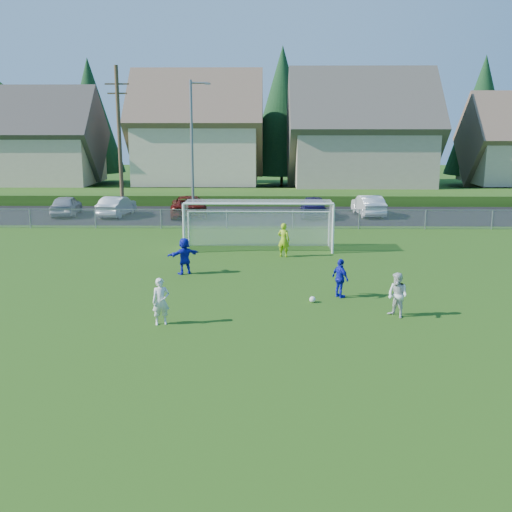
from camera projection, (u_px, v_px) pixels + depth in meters
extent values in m
plane|color=#193D0C|center=(251.00, 381.00, 14.85)|extent=(160.00, 160.00, 0.00)
plane|color=black|center=(260.00, 215.00, 41.69)|extent=(60.00, 60.00, 0.00)
cube|color=#1E420F|center=(261.00, 197.00, 48.93)|extent=(70.00, 6.00, 0.80)
sphere|color=white|center=(312.00, 299.00, 21.32)|extent=(0.22, 0.22, 0.22)
imported|color=silver|center=(161.00, 301.00, 18.87)|extent=(0.63, 0.51, 1.50)
imported|color=silver|center=(397.00, 295.00, 19.59)|extent=(0.89, 0.92, 1.49)
imported|color=#131AB6|center=(340.00, 278.00, 21.82)|extent=(0.75, 0.90, 1.44)
imported|color=#131AB6|center=(184.00, 256.00, 25.27)|extent=(1.45, 1.17, 1.55)
imported|color=#99C417|center=(284.00, 240.00, 28.52)|extent=(0.70, 0.60, 1.63)
imported|color=#95989C|center=(66.00, 205.00, 41.46)|extent=(2.13, 4.28, 1.40)
imported|color=silver|center=(117.00, 206.00, 41.17)|extent=(1.93, 4.31, 1.37)
imported|color=#530E09|center=(189.00, 206.00, 41.19)|extent=(2.95, 5.38, 1.43)
imported|color=#191446|center=(314.00, 206.00, 40.81)|extent=(1.95, 4.40, 1.47)
imported|color=silver|center=(368.00, 205.00, 41.44)|extent=(1.85, 4.42, 1.42)
cylinder|color=white|center=(184.00, 228.00, 29.28)|extent=(0.12, 0.12, 2.44)
cylinder|color=white|center=(333.00, 229.00, 29.17)|extent=(0.12, 0.12, 2.44)
cylinder|color=white|center=(258.00, 204.00, 28.96)|extent=(7.30, 0.12, 0.12)
cylinder|color=white|center=(189.00, 229.00, 31.11)|extent=(0.08, 0.08, 1.80)
cylinder|color=white|center=(329.00, 229.00, 30.99)|extent=(0.08, 0.08, 1.80)
cylinder|color=white|center=(259.00, 212.00, 30.86)|extent=(7.30, 0.08, 0.08)
cube|color=silver|center=(259.00, 229.00, 31.05)|extent=(7.30, 0.02, 1.80)
cube|color=silver|center=(186.00, 225.00, 30.16)|extent=(0.02, 1.80, 2.44)
cube|color=silver|center=(331.00, 226.00, 30.05)|extent=(0.02, 1.80, 2.44)
cube|color=silver|center=(259.00, 202.00, 29.84)|extent=(7.30, 1.80, 0.02)
cube|color=gray|center=(260.00, 210.00, 36.07)|extent=(52.00, 0.03, 0.03)
cube|color=gray|center=(260.00, 219.00, 36.19)|extent=(52.00, 0.02, 1.14)
cylinder|color=gray|center=(260.00, 219.00, 36.19)|extent=(0.06, 0.06, 1.20)
cylinder|color=slate|center=(192.00, 151.00, 39.33)|extent=(0.18, 0.18, 9.00)
cylinder|color=slate|center=(198.00, 83.00, 38.39)|extent=(1.20, 0.12, 0.12)
cube|color=slate|center=(208.00, 84.00, 38.39)|extent=(0.36, 0.18, 0.12)
cylinder|color=#473321|center=(120.00, 142.00, 40.27)|extent=(0.26, 0.26, 10.00)
cube|color=#473321|center=(117.00, 84.00, 39.45)|extent=(1.60, 0.10, 0.10)
cube|color=#473321|center=(117.00, 93.00, 39.58)|extent=(1.30, 0.10, 0.10)
cube|color=tan|center=(47.00, 159.00, 55.50)|extent=(9.00, 8.00, 4.50)
pyramid|color=#423D38|center=(41.00, 84.00, 54.06)|extent=(9.90, 8.80, 4.41)
cube|color=#C6B58E|center=(198.00, 153.00, 56.15)|extent=(11.00, 9.00, 5.50)
pyramid|color=brown|center=(196.00, 67.00, 54.48)|extent=(12.10, 9.90, 4.96)
cube|color=tan|center=(360.00, 156.00, 54.99)|extent=(12.00, 10.00, 5.00)
pyramid|color=#4C473F|center=(363.00, 65.00, 53.26)|extent=(13.20, 11.00, 5.52)
cylinder|color=#382616|center=(94.00, 178.00, 63.81)|extent=(0.30, 0.30, 1.20)
cone|color=#143819|center=(90.00, 116.00, 62.42)|extent=(6.76, 6.76, 11.70)
cylinder|color=#382616|center=(188.00, 177.00, 64.63)|extent=(0.30, 0.30, 1.20)
cone|color=#143819|center=(187.00, 120.00, 63.33)|extent=(6.24, 6.24, 10.80)
cylinder|color=#382616|center=(282.00, 180.00, 61.54)|extent=(0.30, 0.30, 1.20)
cone|color=#143819|center=(282.00, 111.00, 60.05)|extent=(7.28, 7.28, 12.60)
cylinder|color=#382616|center=(376.00, 165.00, 63.04)|extent=(0.36, 0.36, 3.96)
sphere|color=#2B5B19|center=(378.00, 118.00, 62.00)|extent=(8.36, 8.36, 8.36)
cylinder|color=#382616|center=(477.00, 180.00, 61.23)|extent=(0.30, 0.30, 1.20)
cone|color=#143819|center=(482.00, 115.00, 59.84)|extent=(6.76, 6.76, 11.70)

